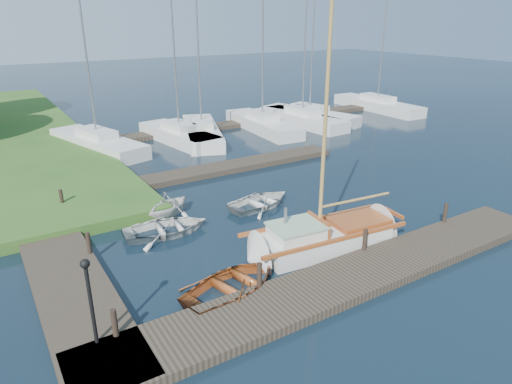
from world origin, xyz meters
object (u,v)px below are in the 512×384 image
marina_boat_3 (262,123)px  marina_boat_4 (302,118)px  marina_boat_1 (179,134)px  mooring_post_1 (259,275)px  mooring_post_0 (115,323)px  mooring_post_3 (445,213)px  tender_a (166,226)px  marina_boat_2 (202,131)px  mooring_post_2 (365,239)px  dinghy (234,281)px  marina_boat_0 (97,142)px  sailboat (327,238)px  lamp_post (89,290)px  tender_b (169,202)px  mooring_post_4 (89,243)px  marina_boat_7 (377,104)px  mooring_post_5 (62,198)px  marina_boat_5 (310,115)px  tender_c (260,200)px

marina_boat_3 → marina_boat_4: (3.69, -0.19, -0.01)m
marina_boat_1 → mooring_post_1: bearing=155.9°
mooring_post_0 → mooring_post_3: bearing=0.0°
tender_a → marina_boat_2: (7.88, 13.08, 0.22)m
mooring_post_2 → marina_boat_1: (0.75, 18.64, -0.13)m
dinghy → marina_boat_0: size_ratio=0.32×
mooring_post_1 → sailboat: (3.89, 1.35, -0.36)m
marina_boat_1 → marina_boat_2: bearing=-97.6°
lamp_post → dinghy: lamp_post is taller
tender_b → marina_boat_2: bearing=-58.4°
mooring_post_4 → marina_boat_7: (29.41, 14.63, -0.13)m
marina_boat_3 → marina_boat_1: bearing=94.1°
mooring_post_2 → sailboat: 1.52m
marina_boat_0 → marina_boat_2: size_ratio=0.96×
mooring_post_3 → mooring_post_5: same height
marina_boat_0 → marina_boat_5: (17.15, -0.47, -0.01)m
mooring_post_3 → mooring_post_5: (-13.00, 10.00, 0.00)m
marina_boat_5 → marina_boat_7: bearing=-102.3°
mooring_post_0 → marina_boat_5: 28.83m
mooring_post_2 → marina_boat_4: (11.27, 18.42, -0.13)m
marina_boat_0 → tender_c: bearing=-179.9°
mooring_post_0 → mooring_post_1: 4.50m
tender_c → marina_boat_0: (-3.93, 13.62, 0.24)m
mooring_post_1 → mooring_post_3: (9.00, 0.00, 0.00)m
mooring_post_1 → mooring_post_0: bearing=180.0°
marina_boat_3 → mooring_post_0: bearing=142.8°
tender_a → marina_boat_1: bearing=-18.7°
marina_boat_4 → mooring_post_2: bearing=144.4°
tender_c → marina_boat_5: (13.23, 13.15, 0.23)m
lamp_post → marina_boat_2: bearing=57.3°
sailboat → marina_boat_4: 20.79m
lamp_post → tender_b: (4.88, 7.19, -1.24)m
mooring_post_0 → tender_c: mooring_post_0 is taller
marina_boat_0 → marina_boat_7: marina_boat_7 is taller
mooring_post_1 → mooring_post_5: bearing=111.8°
mooring_post_5 → sailboat: sailboat is taller
tender_b → marina_boat_7: marina_boat_7 is taller
mooring_post_0 → marina_boat_2: size_ratio=0.07×
mooring_post_2 → tender_b: (-4.62, 7.19, -0.07)m
mooring_post_2 → dinghy: mooring_post_2 is taller
tender_c → marina_boat_5: marina_boat_5 is taller
tender_a → marina_boat_0: marina_boat_0 is taller
marina_boat_1 → marina_boat_2: (1.73, 0.02, 0.00)m
mooring_post_5 → marina_boat_3: size_ratio=0.07×
lamp_post → tender_c: size_ratio=0.76×
mooring_post_5 → marina_boat_5: size_ratio=0.08×
lamp_post → marina_boat_5: bearing=40.9°
mooring_post_1 → tender_c: mooring_post_1 is taller
mooring_post_5 → dinghy: bearing=-70.4°
marina_boat_3 → marina_boat_5: marina_boat_3 is taller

